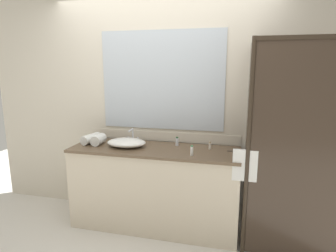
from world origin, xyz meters
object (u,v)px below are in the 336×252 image
object	(u,v)px
amenity_bottle_body_wash	(192,151)
rolled_towel_middle	(99,139)
sink_basin	(126,143)
amenity_bottle_lotion	(177,141)
faucet	(133,138)
amenity_bottle_conditioner	(210,146)
rolled_towel_near_edge	(91,139)

from	to	relation	value
amenity_bottle_body_wash	rolled_towel_middle	size ratio (longest dim) A/B	0.51
sink_basin	amenity_bottle_lotion	distance (m)	0.56
faucet	rolled_towel_middle	xyz separation A→B (m)	(-0.33, -0.18, 0.00)
faucet	amenity_bottle_conditioner	xyz separation A→B (m)	(0.89, -0.07, -0.02)
amenity_bottle_conditioner	sink_basin	bearing A→B (deg)	-172.44
amenity_bottle_lotion	rolled_towel_near_edge	world-z (taller)	rolled_towel_near_edge
faucet	amenity_bottle_body_wash	distance (m)	0.82
sink_basin	amenity_bottle_conditioner	size ratio (longest dim) A/B	5.49
amenity_bottle_lotion	rolled_towel_middle	distance (m)	0.88
faucet	amenity_bottle_conditioner	bearing A→B (deg)	-4.74
sink_basin	amenity_bottle_conditioner	world-z (taller)	sink_basin
rolled_towel_near_edge	sink_basin	bearing A→B (deg)	-4.67
amenity_bottle_conditioner	amenity_bottle_lotion	bearing A→B (deg)	172.39
amenity_bottle_lotion	amenity_bottle_body_wash	world-z (taller)	amenity_bottle_body_wash
amenity_bottle_lotion	rolled_towel_near_edge	distance (m)	0.98
faucet	amenity_bottle_body_wash	world-z (taller)	faucet
rolled_towel_near_edge	rolled_towel_middle	size ratio (longest dim) A/B	1.26
rolled_towel_near_edge	rolled_towel_middle	world-z (taller)	rolled_towel_middle
amenity_bottle_body_wash	amenity_bottle_conditioner	bearing A→B (deg)	60.00
amenity_bottle_body_wash	amenity_bottle_conditioner	world-z (taller)	amenity_bottle_body_wash
amenity_bottle_lotion	faucet	bearing A→B (deg)	177.24
amenity_bottle_body_wash	rolled_towel_near_edge	world-z (taller)	rolled_towel_near_edge
sink_basin	rolled_towel_near_edge	bearing A→B (deg)	175.33
rolled_towel_near_edge	rolled_towel_middle	bearing A→B (deg)	-14.31
amenity_bottle_conditioner	faucet	bearing A→B (deg)	175.26
amenity_bottle_conditioner	rolled_towel_middle	distance (m)	1.23
amenity_bottle_lotion	amenity_bottle_body_wash	distance (m)	0.38
amenity_bottle_conditioner	rolled_towel_near_edge	size ratio (longest dim) A/B	0.32
faucet	amenity_bottle_body_wash	size ratio (longest dim) A/B	1.70
sink_basin	rolled_towel_near_edge	xyz separation A→B (m)	(-0.44, 0.04, 0.01)
sink_basin	amenity_bottle_lotion	size ratio (longest dim) A/B	4.38
sink_basin	rolled_towel_middle	distance (m)	0.33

